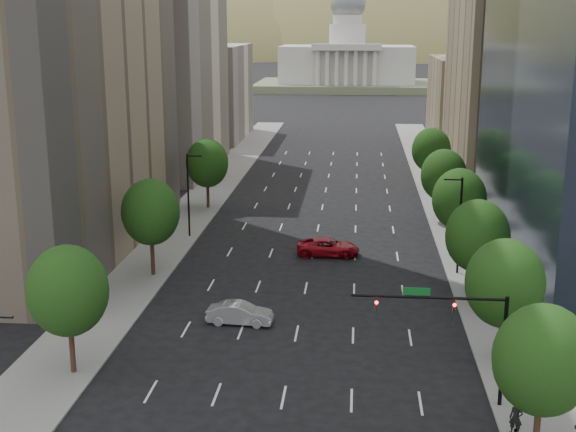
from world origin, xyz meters
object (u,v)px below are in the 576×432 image
(traffic_signal, at_px, (462,325))
(cyclist, at_px, (515,430))
(car_red_far, at_px, (328,247))
(car_silver, at_px, (240,313))
(capitol, at_px, (347,64))

(traffic_signal, height_order, cyclist, traffic_signal)
(car_red_far, distance_m, cyclist, 36.13)
(traffic_signal, distance_m, cyclist, 6.60)
(traffic_signal, xyz_separation_m, cyclist, (2.47, -4.48, -4.16))
(traffic_signal, distance_m, car_red_far, 31.40)
(car_red_far, height_order, cyclist, cyclist)
(traffic_signal, bearing_deg, car_red_far, 106.81)
(car_silver, bearing_deg, car_red_far, -14.85)
(car_red_far, xyz_separation_m, cyclist, (11.47, -34.26, 0.16))
(cyclist, bearing_deg, capitol, 116.13)
(traffic_signal, distance_m, capitol, 219.99)
(car_silver, relative_size, cyclist, 1.97)
(traffic_signal, bearing_deg, car_silver, 142.45)
(capitol, xyz_separation_m, cyclist, (13.00, -224.19, -7.57))
(traffic_signal, height_order, capitol, capitol)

